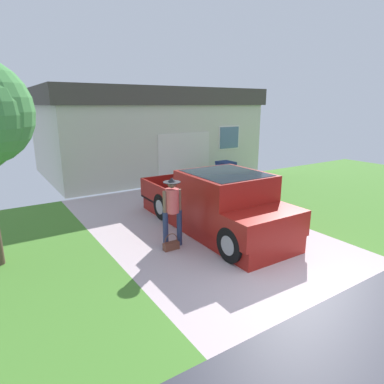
% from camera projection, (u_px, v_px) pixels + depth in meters
% --- Properties ---
extents(pickup_truck, '(2.08, 5.21, 1.67)m').
position_uv_depth(pickup_truck, '(221.00, 205.00, 8.72)').
color(pickup_truck, maroon).
rests_on(pickup_truck, ground).
extents(person_with_hat, '(0.49, 0.41, 1.72)m').
position_uv_depth(person_with_hat, '(172.00, 206.00, 7.75)').
color(person_with_hat, navy).
rests_on(person_with_hat, ground).
extents(handbag, '(0.38, 0.15, 0.41)m').
position_uv_depth(handbag, '(171.00, 245.00, 7.79)').
color(handbag, brown).
rests_on(handbag, ground).
extents(house_with_garage, '(10.03, 6.80, 4.08)m').
position_uv_depth(house_with_garage, '(145.00, 131.00, 16.66)').
color(house_with_garage, beige).
rests_on(house_with_garage, ground).
extents(wheeled_trash_bin, '(0.60, 0.72, 1.07)m').
position_uv_depth(wheeled_trash_bin, '(226.00, 173.00, 13.63)').
color(wheeled_trash_bin, navy).
rests_on(wheeled_trash_bin, ground).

